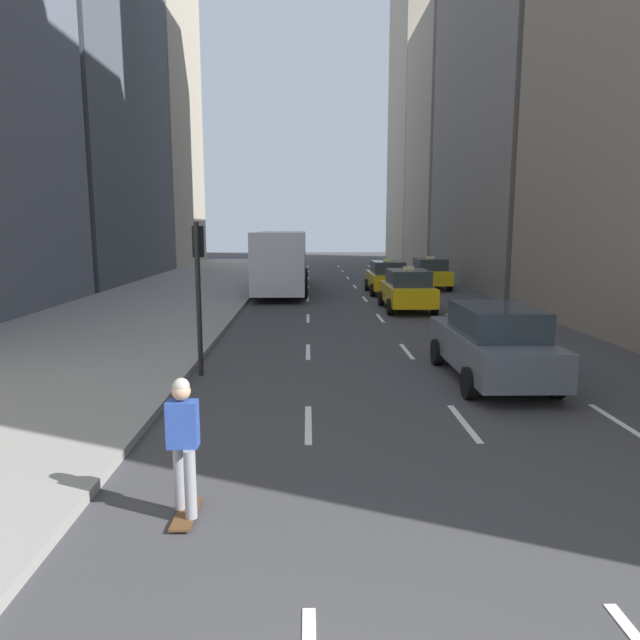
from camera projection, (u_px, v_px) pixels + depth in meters
name	position (u px, v px, depth m)	size (l,w,h in m)	color
sidewalk_left	(173.00, 296.00, 28.77)	(8.00, 66.00, 0.15)	gray
lane_markings	(372.00, 307.00, 25.04)	(5.72, 56.00, 0.01)	white
building_row_left	(26.00, 10.00, 27.93)	(6.00, 60.64, 33.83)	gray
building_row_right	(516.00, 3.00, 33.17)	(6.00, 64.87, 37.53)	gray
taxi_lead	(407.00, 290.00, 24.07)	(2.02, 4.40, 1.87)	yellow
taxi_second	(429.00, 273.00, 32.81)	(2.02, 4.40, 1.87)	yellow
taxi_fourth	(387.00, 277.00, 30.22)	(2.02, 4.40, 1.87)	yellow
sedan_black_near	(492.00, 342.00, 12.96)	(2.02, 4.74, 1.75)	#565B66
city_bus	(282.00, 259.00, 31.20)	(2.80, 11.61, 3.25)	silver
skateboarder	(183.00, 442.00, 6.75)	(0.36, 0.80, 1.75)	brown
traffic_light_pole	(198.00, 274.00, 13.27)	(0.24, 0.42, 3.60)	black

